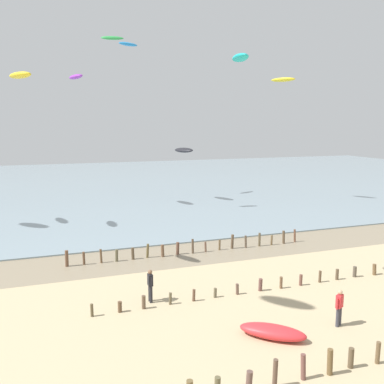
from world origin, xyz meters
TOP-DOWN VIEW (x-y plane):
  - wet_sand_strip at (0.00, 20.38)m, footprint 120.00×5.21m
  - sea at (0.00, 57.98)m, footprint 160.00×70.00m
  - groyne_near at (5.47, 4.87)m, footprint 16.51×0.36m
  - groyne_mid at (9.28, 12.68)m, footprint 19.48×0.35m
  - groyne_far at (6.63, 20.48)m, footprint 17.16×0.39m
  - person_nearest_camera at (2.23, 13.32)m, footprint 0.23×0.57m
  - person_left_flank at (9.59, 7.89)m, footprint 0.52×0.36m
  - grounded_kite at (6.21, 7.90)m, footprint 2.84×2.64m
  - kite_aloft_1 at (1.18, 39.32)m, footprint 1.75×3.10m
  - kite_aloft_2 at (7.59, 43.88)m, footprint 2.67×1.82m
  - kite_aloft_3 at (7.04, 13.22)m, footprint 1.03×2.10m
  - kite_aloft_5 at (23.19, 35.59)m, footprint 2.38×2.88m
  - kite_aloft_8 at (13.00, 39.97)m, footprint 2.13×3.24m
  - kite_aloft_9 at (-3.55, 20.04)m, footprint 1.71×2.39m
  - kite_aloft_13 at (4.32, 35.24)m, footprint 2.21×1.07m

SIDE VIEW (x-z plane):
  - wet_sand_strip at x=0.00m, z-range 0.00..0.01m
  - sea at x=0.00m, z-range 0.00..0.10m
  - grounded_kite at x=6.21m, z-range 0.00..0.57m
  - groyne_mid at x=9.28m, z-range -0.04..0.66m
  - groyne_near at x=5.47m, z-range -0.08..0.98m
  - groyne_far at x=6.63m, z-range -0.07..0.99m
  - person_nearest_camera at x=2.23m, z-range 0.06..1.77m
  - person_left_flank at x=9.59m, z-range 0.06..1.77m
  - kite_aloft_8 at x=13.00m, z-range 5.65..6.39m
  - kite_aloft_9 at x=-3.55m, z-range 11.58..11.99m
  - kite_aloft_3 at x=7.04m, z-range 12.11..12.55m
  - kite_aloft_1 at x=1.18m, z-range 13.46..14.08m
  - kite_aloft_5 at x=23.19m, z-range 13.60..14.13m
  - kite_aloft_13 at x=4.32m, z-range 16.77..17.28m
  - kite_aloft_2 at x=7.59m, z-range 17.81..18.37m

